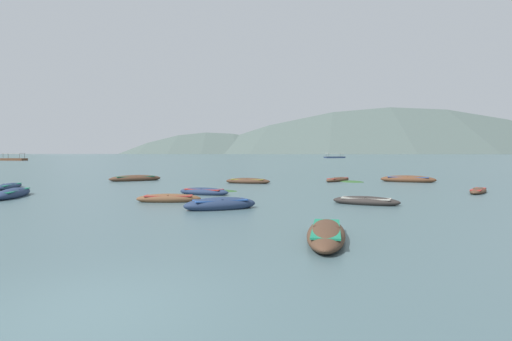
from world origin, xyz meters
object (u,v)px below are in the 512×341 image
rowboat_5 (248,181)px  ferry_1 (334,157)px  rowboat_6 (204,192)px  rowboat_7 (13,194)px  rowboat_13 (220,204)px  ferry_0 (14,159)px  rowboat_12 (408,179)px  rowboat_1 (478,191)px  rowboat_11 (366,201)px  rowboat_0 (135,179)px  rowboat_4 (338,180)px  rowboat_10 (326,234)px  rowboat_9 (8,187)px  rowboat_3 (169,199)px

rowboat_5 → ferry_1: bearing=78.4°
rowboat_6 → rowboat_7: rowboat_7 is taller
rowboat_13 → ferry_0: 132.58m
rowboat_6 → rowboat_12: bearing=34.3°
ferry_1 → rowboat_1: bearing=-96.4°
rowboat_11 → rowboat_13: size_ratio=0.96×
rowboat_0 → rowboat_11: 21.65m
rowboat_7 → rowboat_13: (11.66, -4.11, 0.01)m
rowboat_4 → rowboat_13: (-7.73, -16.55, 0.06)m
rowboat_4 → ferry_1: 159.58m
rowboat_13 → rowboat_0: bearing=119.5°
rowboat_0 → rowboat_5: bearing=-14.0°
rowboat_10 → ferry_1: ferry_1 is taller
rowboat_13 → rowboat_9: bearing=149.5°
rowboat_0 → rowboat_7: size_ratio=1.02×
rowboat_10 → rowboat_5: bearing=99.3°
rowboat_4 → rowboat_10: 22.67m
rowboat_0 → rowboat_5: 10.01m
rowboat_7 → rowboat_9: rowboat_7 is taller
rowboat_11 → rowboat_12: bearing=64.3°
rowboat_1 → rowboat_5: (-14.00, 6.89, 0.05)m
rowboat_7 → ferry_0: ferry_0 is taller
rowboat_0 → rowboat_9: rowboat_0 is taller
rowboat_7 → rowboat_10: rowboat_7 is taller
rowboat_0 → rowboat_1: (23.71, -9.31, -0.07)m
rowboat_5 → rowboat_13: size_ratio=1.13×
rowboat_1 → rowboat_6: 16.09m
rowboat_10 → rowboat_11: size_ratio=1.25×
rowboat_12 → ferry_1: bearing=82.8°
rowboat_12 → rowboat_1: bearing=-83.1°
rowboat_3 → rowboat_12: size_ratio=0.71×
rowboat_7 → ferry_0: (-68.08, 101.81, 0.26)m
rowboat_10 → ferry_0: (-83.33, 111.65, 0.28)m
rowboat_5 → rowboat_12: bearing=8.2°
rowboat_13 → ferry_1: ferry_1 is taller
ferry_0 → rowboat_3: bearing=-53.4°
rowboat_1 → ferry_0: size_ratio=0.33×
ferry_0 → rowboat_0: bearing=-51.8°
rowboat_11 → rowboat_1: bearing=34.7°
rowboat_11 → rowboat_4: bearing=85.1°
rowboat_0 → rowboat_13: bearing=-60.5°
rowboat_10 → rowboat_13: (-3.60, 5.73, 0.03)m
rowboat_0 → rowboat_5: rowboat_0 is taller
rowboat_9 → rowboat_11: (21.72, -7.24, 0.01)m
rowboat_1 → rowboat_10: size_ratio=0.74×
rowboat_3 → rowboat_4: size_ratio=0.95×
rowboat_12 → ferry_0: (-93.04, 89.96, 0.24)m
rowboat_1 → rowboat_10: bearing=-129.8°
rowboat_4 → rowboat_7: size_ratio=0.78×
rowboat_13 → ferry_1: (33.19, 174.09, 0.25)m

